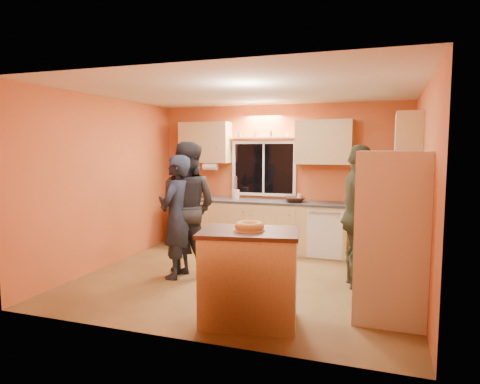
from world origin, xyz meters
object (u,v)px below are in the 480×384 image
at_px(person_center, 187,207).
at_px(refrigerator, 391,236).
at_px(person_left, 177,217).
at_px(person_right, 358,217).
at_px(island, 249,276).

bearing_deg(person_center, refrigerator, 161.09).
relative_size(person_left, person_center, 0.90).
height_order(person_center, person_right, person_center).
xyz_separation_m(person_center, person_right, (2.43, 0.09, -0.02)).
relative_size(refrigerator, person_right, 0.96).
bearing_deg(island, person_right, 47.35).
relative_size(island, person_right, 0.60).
distance_m(refrigerator, person_right, 1.05).
bearing_deg(refrigerator, island, -156.62).
height_order(refrigerator, person_center, person_center).
distance_m(person_center, person_right, 2.43).
bearing_deg(refrigerator, person_right, 112.12).
xyz_separation_m(person_left, person_right, (2.44, 0.39, 0.07)).
xyz_separation_m(island, person_right, (0.99, 1.57, 0.44)).
xyz_separation_m(island, person_left, (-1.45, 1.18, 0.37)).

